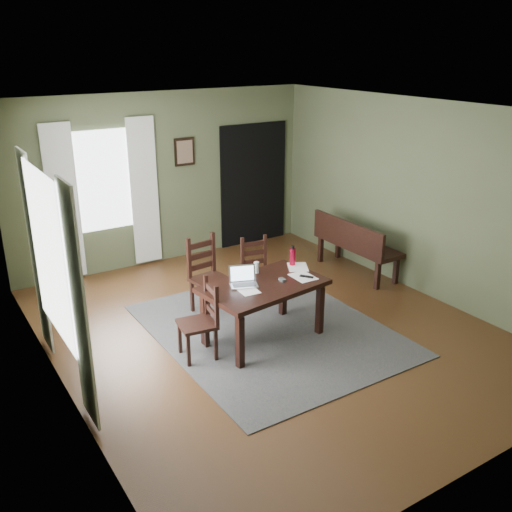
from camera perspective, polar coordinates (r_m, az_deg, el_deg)
ground at (r=7.22m, az=1.29°, el=-7.45°), size 5.00×6.00×0.01m
room_shell at (r=6.56m, az=1.42°, el=6.61°), size 5.02×6.02×2.71m
rug at (r=7.21m, az=1.29°, el=-7.37°), size 2.60×3.20×0.01m
dining_table at (r=6.74m, az=0.76°, el=-3.48°), size 1.53×1.04×0.72m
chair_end at (r=6.48m, az=-5.51°, el=-6.49°), size 0.45×0.45×0.91m
chair_back_left at (r=7.51m, az=-4.81°, el=-2.06°), size 0.50×0.50×1.02m
chair_back_right at (r=7.82m, az=0.12°, el=-1.51°), size 0.46×0.46×0.89m
bench at (r=8.86m, az=9.77°, el=1.42°), size 0.49×1.53×0.87m
laptop at (r=6.67m, az=-1.30°, el=-2.39°), size 0.38×0.34×0.21m
computer_mouse at (r=6.77m, az=2.64°, el=-2.39°), size 0.06×0.10×0.03m
tv_remote at (r=6.90m, az=5.08°, el=-2.07°), size 0.13×0.16×0.02m
drinking_glass at (r=6.98m, az=0.04°, el=-1.15°), size 0.08×0.08×0.14m
water_bottle at (r=7.23m, az=3.67°, el=-0.03°), size 0.09×0.09×0.26m
paper_a at (r=6.52m, az=-0.83°, el=-3.45°), size 0.23×0.29×0.00m
paper_b at (r=6.91m, az=4.72°, el=-2.08°), size 0.26×0.33×0.00m
paper_d at (r=7.20m, az=4.19°, el=-1.11°), size 0.36×0.39×0.00m
window_left at (r=5.92m, az=-20.07°, el=0.14°), size 0.01×1.30×1.70m
window_back at (r=8.85m, az=-15.04°, el=7.28°), size 1.00×0.01×1.50m
curtain_left_near at (r=5.27m, az=-17.32°, el=-4.99°), size 0.03×0.48×2.30m
curtain_left_far at (r=6.76m, az=-21.19°, el=0.27°), size 0.03×0.48×2.30m
curtain_back_left at (r=8.72m, az=-18.69°, el=5.00°), size 0.44×0.03×2.30m
curtain_back_right at (r=9.08m, az=-11.11°, el=6.30°), size 0.44×0.03×2.30m
framed_picture at (r=9.27m, az=-7.17°, el=10.30°), size 0.34×0.03×0.44m
doorway_back at (r=10.03m, az=-0.25°, el=7.17°), size 1.30×0.03×2.10m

